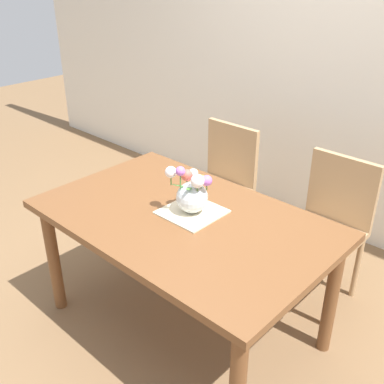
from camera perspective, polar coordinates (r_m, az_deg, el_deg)
ground_plane at (r=2.78m, az=-0.94°, el=-16.24°), size 12.00×12.00×0.00m
back_wall at (r=3.39m, az=18.82°, el=17.25°), size 7.00×0.10×2.80m
dining_table at (r=2.38m, az=-1.05°, el=-4.89°), size 1.51×0.95×0.74m
chair_left at (r=3.22m, az=3.69°, el=1.57°), size 0.42×0.42×0.90m
chair_right at (r=2.83m, az=16.76°, el=-3.47°), size 0.42×0.42×0.90m
placemat at (r=2.36m, az=0.00°, el=-2.50°), size 0.29×0.29×0.01m
flower_vase at (r=2.30m, az=-0.01°, el=-0.03°), size 0.23×0.17×0.26m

